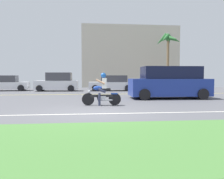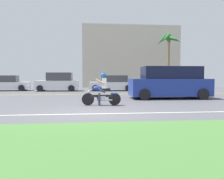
{
  "view_description": "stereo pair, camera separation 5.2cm",
  "coord_description": "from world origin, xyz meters",
  "px_view_note": "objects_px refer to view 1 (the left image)",
  "views": [
    {
      "loc": [
        -0.2,
        -8.72,
        1.36
      ],
      "look_at": [
        1.13,
        3.41,
        0.66
      ],
      "focal_mm": 37.55,
      "sensor_mm": 36.0,
      "label": 1
    },
    {
      "loc": [
        -0.15,
        -8.73,
        1.36
      ],
      "look_at": [
        1.13,
        3.41,
        0.66
      ],
      "focal_mm": 37.55,
      "sensor_mm": 36.0,
      "label": 2
    }
  ],
  "objects_px": {
    "parked_car_3": "(173,83)",
    "motorcyclist": "(102,92)",
    "suv_nearby": "(169,83)",
    "parked_car_0": "(6,84)",
    "palm_tree_0": "(168,42)",
    "parked_car_1": "(57,82)",
    "parked_car_2": "(112,83)"
  },
  "relations": [
    {
      "from": "motorcyclist",
      "to": "palm_tree_0",
      "type": "height_order",
      "value": "palm_tree_0"
    },
    {
      "from": "motorcyclist",
      "to": "parked_car_2",
      "type": "distance_m",
      "value": 10.83
    },
    {
      "from": "suv_nearby",
      "to": "motorcyclist",
      "type": "bearing_deg",
      "value": -145.92
    },
    {
      "from": "suv_nearby",
      "to": "parked_car_1",
      "type": "bearing_deg",
      "value": 133.69
    },
    {
      "from": "palm_tree_0",
      "to": "parked_car_3",
      "type": "bearing_deg",
      "value": -104.98
    },
    {
      "from": "motorcyclist",
      "to": "suv_nearby",
      "type": "xyz_separation_m",
      "value": [
        4.31,
        2.92,
        0.3
      ]
    },
    {
      "from": "suv_nearby",
      "to": "parked_car_0",
      "type": "distance_m",
      "value": 15.22
    },
    {
      "from": "parked_car_2",
      "to": "palm_tree_0",
      "type": "height_order",
      "value": "palm_tree_0"
    },
    {
      "from": "motorcyclist",
      "to": "parked_car_0",
      "type": "bearing_deg",
      "value": 124.54
    },
    {
      "from": "suv_nearby",
      "to": "parked_car_2",
      "type": "distance_m",
      "value": 8.23
    },
    {
      "from": "parked_car_1",
      "to": "parked_car_2",
      "type": "bearing_deg",
      "value": -2.51
    },
    {
      "from": "palm_tree_0",
      "to": "suv_nearby",
      "type": "bearing_deg",
      "value": -109.17
    },
    {
      "from": "motorcyclist",
      "to": "parked_car_1",
      "type": "distance_m",
      "value": 11.42
    },
    {
      "from": "suv_nearby",
      "to": "palm_tree_0",
      "type": "height_order",
      "value": "palm_tree_0"
    },
    {
      "from": "parked_car_1",
      "to": "parked_car_2",
      "type": "xyz_separation_m",
      "value": [
        4.99,
        -0.22,
        -0.1
      ]
    },
    {
      "from": "motorcyclist",
      "to": "parked_car_2",
      "type": "bearing_deg",
      "value": 81.23
    },
    {
      "from": "motorcyclist",
      "to": "parked_car_0",
      "type": "height_order",
      "value": "motorcyclist"
    },
    {
      "from": "motorcyclist",
      "to": "parked_car_0",
      "type": "distance_m",
      "value": 14.26
    },
    {
      "from": "suv_nearby",
      "to": "parked_car_0",
      "type": "height_order",
      "value": "suv_nearby"
    },
    {
      "from": "parked_car_1",
      "to": "parked_car_3",
      "type": "relative_size",
      "value": 0.87
    },
    {
      "from": "motorcyclist",
      "to": "parked_car_1",
      "type": "height_order",
      "value": "parked_car_1"
    },
    {
      "from": "parked_car_2",
      "to": "parked_car_3",
      "type": "bearing_deg",
      "value": -15.96
    },
    {
      "from": "parked_car_1",
      "to": "suv_nearby",
      "type": "bearing_deg",
      "value": -46.31
    },
    {
      "from": "parked_car_1",
      "to": "parked_car_2",
      "type": "relative_size",
      "value": 0.92
    },
    {
      "from": "parked_car_3",
      "to": "motorcyclist",
      "type": "bearing_deg",
      "value": -126.83
    },
    {
      "from": "motorcyclist",
      "to": "parked_car_0",
      "type": "xyz_separation_m",
      "value": [
        -8.08,
        11.74,
        0.03
      ]
    },
    {
      "from": "parked_car_0",
      "to": "parked_car_1",
      "type": "distance_m",
      "value": 4.82
    },
    {
      "from": "palm_tree_0",
      "to": "parked_car_2",
      "type": "bearing_deg",
      "value": -152.3
    },
    {
      "from": "parked_car_3",
      "to": "palm_tree_0",
      "type": "xyz_separation_m",
      "value": [
        1.32,
        4.95,
        4.29
      ]
    },
    {
      "from": "suv_nearby",
      "to": "parked_car_0",
      "type": "bearing_deg",
      "value": 144.55
    },
    {
      "from": "parked_car_0",
      "to": "parked_car_3",
      "type": "height_order",
      "value": "parked_car_3"
    },
    {
      "from": "motorcyclist",
      "to": "parked_car_3",
      "type": "height_order",
      "value": "parked_car_3"
    }
  ]
}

